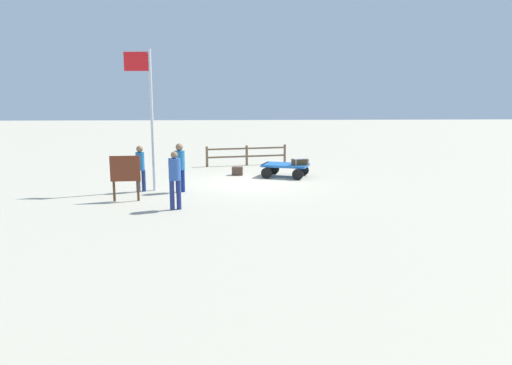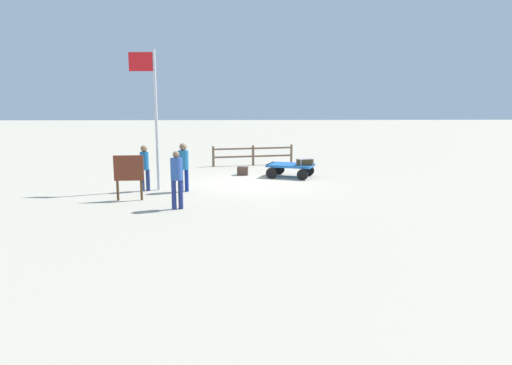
% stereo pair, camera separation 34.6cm
% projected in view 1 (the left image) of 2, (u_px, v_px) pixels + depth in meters
% --- Properties ---
extents(ground_plane, '(120.00, 120.00, 0.00)m').
position_uv_depth(ground_plane, '(250.00, 183.00, 18.29)').
color(ground_plane, '#B3AB94').
extents(luggage_cart, '(2.16, 1.85, 0.56)m').
position_uv_depth(luggage_cart, '(285.00, 167.00, 19.66)').
color(luggage_cart, '#1D5BAB').
rests_on(luggage_cart, ground).
extents(suitcase_tan, '(0.65, 0.37, 0.25)m').
position_uv_depth(suitcase_tan, '(299.00, 162.00, 19.28)').
color(suitcase_tan, '#3D311B').
rests_on(suitcase_tan, luggage_cart).
extents(suitcase_olive, '(0.68, 0.50, 0.26)m').
position_uv_depth(suitcase_olive, '(300.00, 162.00, 19.34)').
color(suitcase_olive, gray).
rests_on(suitcase_olive, luggage_cart).
extents(suitcase_dark, '(0.49, 0.37, 0.36)m').
position_uv_depth(suitcase_dark, '(237.00, 171.00, 20.17)').
color(suitcase_dark, '#463127').
rests_on(suitcase_dark, ground).
extents(worker_lead, '(0.45, 0.45, 1.74)m').
position_uv_depth(worker_lead, '(175.00, 176.00, 13.65)').
color(worker_lead, navy).
rests_on(worker_lead, ground).
extents(worker_trailing, '(0.48, 0.48, 1.73)m').
position_uv_depth(worker_trailing, '(180.00, 164.00, 16.28)').
color(worker_trailing, navy).
rests_on(worker_trailing, ground).
extents(worker_supervisor, '(0.40, 0.40, 1.64)m').
position_uv_depth(worker_supervisor, '(140.00, 166.00, 16.40)').
color(worker_supervisor, navy).
rests_on(worker_supervisor, ground).
extents(flagpole, '(0.94, 0.10, 4.94)m').
position_uv_depth(flagpole, '(148.00, 107.00, 16.27)').
color(flagpole, silver).
rests_on(flagpole, ground).
extents(signboard, '(0.94, 0.12, 1.47)m').
position_uv_depth(signboard, '(125.00, 172.00, 14.84)').
color(signboard, '#4C3319').
rests_on(signboard, ground).
extents(wooden_fence, '(4.05, 0.97, 0.99)m').
position_uv_depth(wooden_fence, '(247.00, 154.00, 23.22)').
color(wooden_fence, brown).
rests_on(wooden_fence, ground).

